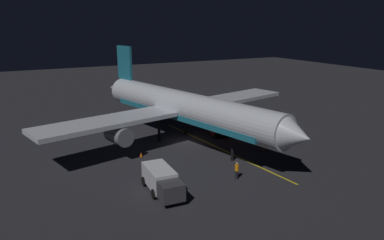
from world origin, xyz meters
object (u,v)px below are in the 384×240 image
object	(u,v)px
airliner	(182,107)
catering_truck	(228,127)
baggage_truck	(162,181)
traffic_cone_near_left	(141,155)
traffic_cone_near_right	(264,149)
ground_crew_worker	(237,170)

from	to	relation	value
airliner	catering_truck	size ratio (longest dim) A/B	6.32
baggage_truck	traffic_cone_near_left	xyz separation A→B (m)	(-1.52, -9.67, -0.92)
catering_truck	traffic_cone_near_left	distance (m)	13.62
catering_truck	traffic_cone_near_left	world-z (taller)	catering_truck
airliner	traffic_cone_near_right	size ratio (longest dim) A/B	67.26
baggage_truck	catering_truck	xyz separation A→B (m)	(-14.92, -11.90, 0.05)
ground_crew_worker	baggage_truck	bearing A→B (deg)	-3.93
baggage_truck	traffic_cone_near_left	distance (m)	9.83
ground_crew_worker	traffic_cone_near_right	bearing A→B (deg)	-145.37
catering_truck	ground_crew_worker	bearing A→B (deg)	60.27
baggage_truck	traffic_cone_near_left	size ratio (longest dim) A/B	11.07
ground_crew_worker	traffic_cone_near_left	bearing A→B (deg)	-58.34
ground_crew_worker	traffic_cone_near_left	size ratio (longest dim) A/B	3.16
traffic_cone_near_right	baggage_truck	bearing A→B (deg)	16.88
baggage_truck	ground_crew_worker	xyz separation A→B (m)	(-7.82, 0.54, -0.29)
catering_truck	traffic_cone_near_right	xyz separation A→B (m)	(-0.41, 7.25, -0.98)
baggage_truck	ground_crew_worker	bearing A→B (deg)	176.07
airliner	traffic_cone_near_right	bearing A→B (deg)	131.98
catering_truck	ground_crew_worker	xyz separation A→B (m)	(7.11, 12.44, -0.34)
catering_truck	ground_crew_worker	world-z (taller)	catering_truck
catering_truck	airliner	bearing A→B (deg)	-5.83
airliner	catering_truck	bearing A→B (deg)	174.17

